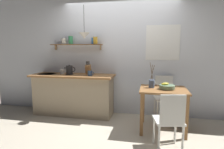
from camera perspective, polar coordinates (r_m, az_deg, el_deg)
ground_plane at (r=3.91m, az=0.72°, el=-14.49°), size 14.00×14.00×0.00m
back_wall at (r=4.22m, az=5.16°, el=6.05°), size 6.80×0.11×2.70m
kitchen_counter at (r=4.34m, az=-11.62°, el=-5.89°), size 1.83×0.63×0.92m
wall_shelf at (r=4.35m, az=-10.38°, el=9.57°), size 1.19×0.20×0.32m
dining_table at (r=3.53m, az=15.25°, el=-6.50°), size 0.82×0.70×0.78m
dining_chair_near at (r=2.87m, az=17.14°, el=-12.82°), size 0.46×0.46×0.88m
dining_chair_far at (r=4.09m, az=15.68°, el=-6.07°), size 0.48×0.45×0.92m
fruit_bowl at (r=3.47m, az=16.33°, el=-3.55°), size 0.27×0.27×0.12m
twig_vase at (r=3.52m, az=11.94°, el=-2.66°), size 0.10×0.10×0.47m
electric_kettle at (r=4.25m, az=-12.79°, el=1.31°), size 0.25×0.17×0.22m
knife_block at (r=4.18m, az=-7.24°, el=1.59°), size 0.10×0.15×0.30m
coffee_mug_by_sink at (r=4.37m, az=-14.90°, el=0.82°), size 0.13×0.09×0.10m
coffee_mug_spare at (r=3.99m, az=-6.67°, el=0.36°), size 0.14×0.09×0.10m
pendant_lamp at (r=3.94m, az=-8.43°, el=11.66°), size 0.22×0.22×0.66m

